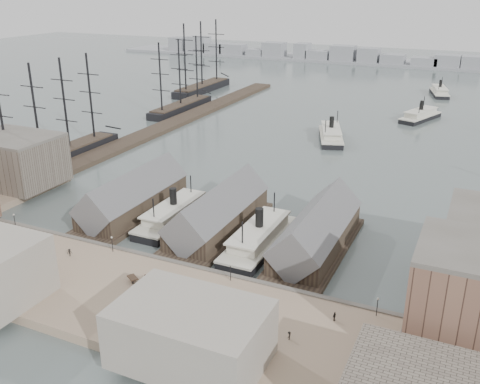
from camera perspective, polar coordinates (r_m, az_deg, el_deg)
The scene contains 35 objects.
ground at distance 124.86m, azimuth -5.84°, elevation -7.17°, with size 900.00×900.00×0.00m, color #4C5857.
quay at distance 110.14m, azimuth -11.22°, elevation -11.15°, with size 180.00×30.00×2.00m, color gray.
seawall at distance 120.45m, azimuth -7.12°, elevation -7.75°, with size 180.00×1.20×2.30m, color #59544C.
west_wharf at distance 237.92m, azimuth -7.85°, elevation 7.00°, with size 10.00×220.00×1.60m, color #2D231C.
ferry_shed_west at distance 148.84m, azimuth -11.28°, elevation -0.62°, with size 14.00×42.00×12.60m.
ferry_shed_center at distance 136.01m, azimuth -2.33°, elevation -2.38°, with size 14.00×42.00×12.60m.
ferry_shed_east at distance 127.27m, azimuth 8.19°, elevation -4.35°, with size 14.00×42.00×12.60m.
warehouse_west_back at distance 176.64m, azimuth -22.87°, elevation 3.12°, with size 26.00×20.00×14.00m, color #60564C.
street_bldg_center at distance 89.17m, azimuth -5.27°, elevation -14.82°, with size 24.00×16.00×10.00m, color gray.
lamp_post_far_w at distance 144.80m, azimuth -22.94°, elevation -2.60°, with size 0.44×0.44×3.92m.
lamp_post_near_w at distance 125.43m, azimuth -13.50°, elevation -5.13°, with size 0.44×0.44×3.92m.
lamp_post_near_e at distance 110.89m, azimuth -1.02°, elevation -8.21°, with size 0.44×0.44×3.92m.
lamp_post_far_e at distance 103.26m, azimuth 14.46°, elevation -11.43°, with size 0.44×0.44×3.92m.
far_shore at distance 435.35m, azimuth 17.30°, elevation 13.24°, with size 500.00×40.00×15.72m.
ferry_docked_west at distance 142.56m, azimuth -7.05°, elevation -2.35°, with size 8.62×28.72×10.26m.
ferry_docked_east at distance 128.61m, azimuth 2.05°, elevation -4.89°, with size 9.00×30.01×10.72m.
ferry_open_near at distance 219.59m, azimuth 9.67°, elevation 6.09°, with size 17.41×29.72×10.18m.
ferry_open_mid at distance 262.51m, azimuth 18.70°, elevation 7.76°, with size 16.60×27.85×9.54m.
ferry_open_far at distance 325.47m, azimuth 20.51°, elevation 10.01°, with size 13.62×26.60×9.11m.
sailing_ship_near at distance 200.27m, azimuth -18.99°, elevation 3.77°, with size 8.65×59.57×35.55m.
sailing_ship_mid at distance 269.13m, azimuth -6.33°, elevation 9.12°, with size 8.39×48.49×34.50m.
sailing_ship_far at distance 317.18m, azimuth -4.06°, elevation 11.15°, with size 9.53×52.97×39.20m.
tram at distance 93.84m, azimuth 16.95°, elevation -16.09°, with size 3.72×10.54×3.67m.
horse_cart_left at distance 132.27m, azimuth -21.46°, elevation -5.60°, with size 4.64×3.27×1.42m.
horse_cart_center at distance 113.36m, azimuth -10.43°, elevation -8.98°, with size 4.80×3.60×1.68m.
horse_cart_right at distance 100.60m, azimuth -0.45°, elevation -12.90°, with size 4.80×2.24×1.70m.
pedestrian_0 at distance 138.65m, azimuth -23.80°, elevation -4.68°, with size 0.57×0.42×1.57m, color black.
pedestrian_1 at distance 131.15m, azimuth -21.92°, elevation -5.84°, with size 0.86×0.67×1.77m, color black.
pedestrian_2 at distance 127.01m, azimuth -17.72°, elevation -6.17°, with size 1.14×0.66×1.77m, color black.
pedestrian_3 at distance 113.98m, azimuth -19.85°, elevation -9.80°, with size 1.06×0.44×1.81m, color black.
pedestrian_4 at distance 112.51m, azimuth -8.55°, elevation -9.07°, with size 0.87×0.57×1.79m, color black.
pedestrian_5 at distance 107.65m, azimuth -10.06°, elevation -10.72°, with size 0.63×0.46×1.74m, color black.
pedestrian_6 at distance 106.61m, azimuth -2.99°, elevation -10.75°, with size 0.81×0.63×1.67m, color black.
pedestrian_7 at distance 95.85m, azimuth 5.27°, elevation -15.01°, with size 1.03×0.59×1.59m, color black.
pedestrian_8 at distance 101.44m, azimuth 10.05°, elevation -12.93°, with size 1.04×0.43×1.77m, color black.
Camera 1 is at (57.24, -93.52, 59.73)m, focal length 40.00 mm.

